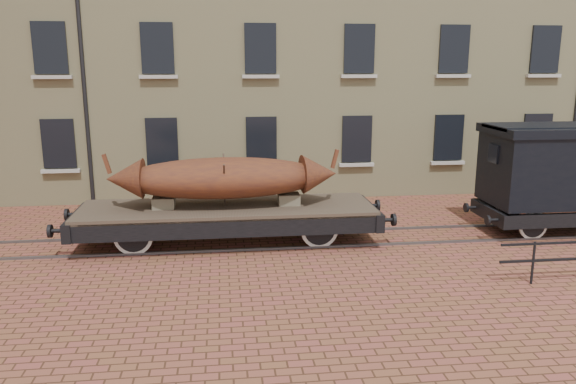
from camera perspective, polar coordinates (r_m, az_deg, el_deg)
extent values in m
plane|color=brown|center=(16.29, 7.47, -4.66)|extent=(90.00, 90.00, 0.00)
cube|color=beige|center=(26.06, 9.04, 17.41)|extent=(40.00, 10.00, 14.00)
cube|color=black|center=(20.94, -22.27, 4.58)|extent=(1.10, 0.12, 1.70)
cube|color=#B2AEA3|center=(21.03, -22.09, 1.99)|extent=(1.30, 0.18, 0.12)
cube|color=black|center=(20.29, -12.67, 4.99)|extent=(1.10, 0.12, 1.70)
cube|color=#B2AEA3|center=(20.38, -12.56, 2.32)|extent=(1.30, 0.18, 0.12)
cube|color=black|center=(20.23, -2.73, 5.26)|extent=(1.10, 0.12, 1.70)
cube|color=#B2AEA3|center=(20.32, -2.68, 2.58)|extent=(1.30, 0.18, 0.12)
cube|color=black|center=(20.77, 6.99, 5.38)|extent=(1.10, 0.12, 1.70)
cube|color=#B2AEA3|center=(20.86, 6.96, 2.77)|extent=(1.30, 0.18, 0.12)
cube|color=black|center=(21.86, 15.98, 5.35)|extent=(1.10, 0.12, 1.70)
cube|color=#B2AEA3|center=(21.95, 15.89, 2.88)|extent=(1.30, 0.18, 0.12)
cube|color=black|center=(23.43, 23.94, 5.22)|extent=(1.10, 0.12, 1.70)
cube|color=#B2AEA3|center=(23.51, 23.80, 2.91)|extent=(1.30, 0.18, 0.12)
cube|color=black|center=(20.77, -23.03, 13.33)|extent=(1.10, 0.12, 1.70)
cube|color=#B2AEA3|center=(20.71, -22.85, 10.71)|extent=(1.30, 0.18, 0.12)
cube|color=black|center=(20.12, -13.13, 14.05)|extent=(1.10, 0.12, 1.70)
cube|color=#B2AEA3|center=(20.05, -13.01, 11.34)|extent=(1.30, 0.18, 0.12)
cube|color=black|center=(20.06, -2.83, 14.36)|extent=(1.10, 0.12, 1.70)
cube|color=#B2AEA3|center=(19.99, -2.78, 11.64)|extent=(1.30, 0.18, 0.12)
cube|color=black|center=(20.60, 7.24, 14.24)|extent=(1.10, 0.12, 1.70)
cube|color=#B2AEA3|center=(20.54, 7.21, 11.59)|extent=(1.30, 0.18, 0.12)
cube|color=black|center=(21.70, 16.52, 13.75)|extent=(1.10, 0.12, 1.70)
cube|color=#B2AEA3|center=(21.65, 16.42, 11.24)|extent=(1.30, 0.18, 0.12)
cube|color=black|center=(23.28, 24.67, 13.03)|extent=(1.10, 0.12, 1.70)
cube|color=#B2AEA3|center=(23.23, 24.53, 10.70)|extent=(1.30, 0.18, 0.12)
cube|color=#59595E|center=(15.62, 8.11, -5.34)|extent=(30.00, 0.08, 0.06)
cube|color=#59595E|center=(16.95, 6.88, -3.84)|extent=(30.00, 0.08, 0.06)
cylinder|color=black|center=(13.91, 23.63, -6.61)|extent=(0.06, 0.06, 1.00)
cube|color=#483C2E|center=(15.53, -6.19, -1.64)|extent=(8.01, 2.35, 0.13)
cube|color=black|center=(14.55, -6.11, -3.69)|extent=(8.01, 0.17, 0.48)
cube|color=black|center=(16.65, -6.22, -1.56)|extent=(8.01, 0.17, 0.48)
cube|color=black|center=(16.08, -20.60, -2.86)|extent=(0.23, 2.46, 0.48)
cylinder|color=black|center=(15.41, -22.37, -3.67)|extent=(0.37, 0.11, 0.11)
cylinder|color=black|center=(15.46, -23.02, -3.68)|extent=(0.09, 0.34, 0.34)
cylinder|color=black|center=(16.90, -20.96, -2.14)|extent=(0.37, 0.11, 0.11)
cylinder|color=black|center=(16.95, -21.56, -2.15)|extent=(0.09, 0.34, 0.34)
cube|color=black|center=(16.13, 8.21, -2.10)|extent=(0.23, 2.46, 0.48)
cylinder|color=black|center=(15.47, 10.04, -2.82)|extent=(0.37, 0.11, 0.11)
cylinder|color=black|center=(15.52, 10.68, -2.79)|extent=(0.09, 0.34, 0.34)
cylinder|color=black|center=(16.96, 8.50, -1.37)|extent=(0.37, 0.11, 0.11)
cylinder|color=black|center=(17.00, 9.09, -1.35)|extent=(0.09, 0.34, 0.34)
cylinder|color=black|center=(15.84, -15.08, -3.58)|extent=(0.11, 2.03, 0.11)
cylinder|color=silver|center=(15.16, -15.46, -4.35)|extent=(1.03, 0.07, 1.03)
cylinder|color=black|center=(15.16, -15.46, -4.35)|extent=(0.84, 0.11, 0.84)
cube|color=black|center=(14.96, -15.59, -3.55)|extent=(0.96, 0.09, 0.11)
cylinder|color=silver|center=(16.53, -14.74, -2.88)|extent=(1.03, 0.07, 1.03)
cylinder|color=black|center=(16.53, -14.74, -2.88)|extent=(0.84, 0.11, 0.84)
cube|color=black|center=(16.58, -14.73, -1.91)|extent=(0.96, 0.09, 0.11)
cylinder|color=black|center=(15.87, 2.76, -3.11)|extent=(0.11, 2.03, 0.11)
cylinder|color=silver|center=(15.19, 3.21, -3.85)|extent=(1.03, 0.07, 1.03)
cylinder|color=black|center=(15.19, 3.21, -3.85)|extent=(0.84, 0.11, 0.84)
cube|color=black|center=(15.00, 3.31, -3.05)|extent=(0.96, 0.09, 0.11)
cylinder|color=silver|center=(16.55, 2.35, -2.42)|extent=(1.03, 0.07, 1.03)
cylinder|color=black|center=(16.55, 2.35, -2.42)|extent=(0.84, 0.11, 0.84)
cube|color=black|center=(16.61, 2.29, -1.45)|extent=(0.96, 0.09, 0.11)
cube|color=black|center=(15.64, -6.16, -3.12)|extent=(4.27, 0.06, 0.06)
cube|color=#7A7154|center=(15.56, -12.51, -1.04)|extent=(0.59, 0.53, 0.30)
cube|color=#7A7154|center=(15.59, 0.08, -0.71)|extent=(0.59, 0.53, 0.30)
ellipsoid|color=brown|center=(15.34, -6.50, 1.43)|extent=(5.57, 1.80, 1.11)
cone|color=brown|center=(15.52, -16.27, 1.30)|extent=(0.97, 1.07, 1.05)
cube|color=brown|center=(15.52, -17.94, 2.73)|extent=(0.22, 0.12, 0.53)
cone|color=brown|center=(15.60, 3.20, 1.86)|extent=(0.97, 1.07, 1.05)
cube|color=brown|center=(15.61, 4.78, 3.38)|extent=(0.22, 0.12, 0.53)
cylinder|color=#413228|center=(14.93, -6.48, 0.60)|extent=(0.05, 0.95, 1.34)
cylinder|color=#413228|center=(15.81, -6.50, 1.29)|extent=(0.05, 0.95, 1.34)
cube|color=black|center=(19.55, 25.48, -0.99)|extent=(5.29, 0.14, 0.40)
cube|color=black|center=(17.44, 19.77, -2.04)|extent=(0.19, 2.12, 0.40)
cylinder|color=black|center=(16.66, 19.62, -2.71)|extent=(0.07, 0.28, 0.28)
cylinder|color=black|center=(17.88, 17.64, -1.52)|extent=(0.07, 0.28, 0.28)
cylinder|color=black|center=(17.94, 22.51, -2.51)|extent=(0.09, 1.68, 0.09)
cylinder|color=silver|center=(17.34, 23.65, -3.12)|extent=(0.85, 0.06, 0.85)
cylinder|color=black|center=(17.34, 23.65, -3.12)|extent=(0.69, 0.09, 0.69)
cylinder|color=silver|center=(18.54, 21.44, -1.93)|extent=(0.85, 0.06, 0.85)
cylinder|color=black|center=(18.54, 21.44, -1.93)|extent=(0.69, 0.09, 0.69)
cube|color=black|center=(17.08, 20.16, 3.68)|extent=(0.07, 0.53, 0.53)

